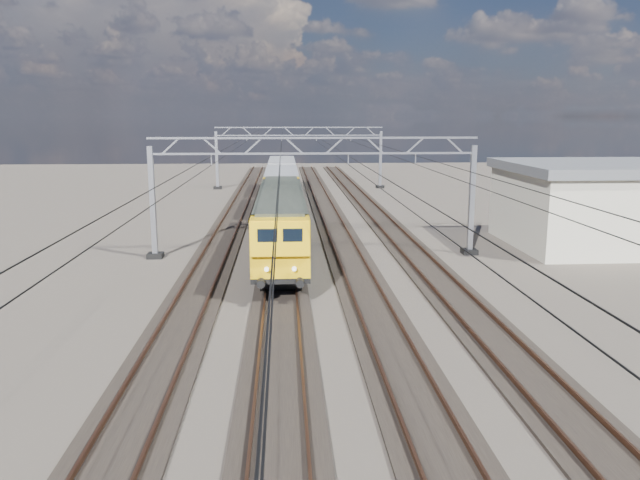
{
  "coord_description": "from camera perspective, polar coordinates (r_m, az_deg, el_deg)",
  "views": [
    {
      "loc": [
        -1.8,
        -32.72,
        8.27
      ],
      "look_at": [
        -0.09,
        -3.17,
        2.4
      ],
      "focal_mm": 35.0,
      "sensor_mm": 36.0,
      "label": 1
    }
  ],
  "objects": [
    {
      "name": "catenary_gantry_far",
      "position": [
        72.87,
        -1.92,
        7.78
      ],
      "size": [
        19.9,
        0.9,
        7.11
      ],
      "color": "#92959F",
      "rests_on": "ground"
    },
    {
      "name": "ground",
      "position": [
        33.79,
        -0.16,
        -2.95
      ],
      "size": [
        160.0,
        160.0,
        0.0
      ],
      "primitive_type": "plane",
      "color": "#2C2721",
      "rests_on": "ground"
    },
    {
      "name": "track_outer_east",
      "position": [
        34.62,
        9.81,
        -2.65
      ],
      "size": [
        2.6,
        140.0,
        0.3
      ],
      "color": "black",
      "rests_on": "ground"
    },
    {
      "name": "track_loco",
      "position": [
        33.73,
        -3.56,
        -2.87
      ],
      "size": [
        2.6,
        140.0,
        0.3
      ],
      "color": "black",
      "rests_on": "ground"
    },
    {
      "name": "hopper_wagon_lead",
      "position": [
        54.65,
        -3.52,
        4.86
      ],
      "size": [
        3.38,
        13.0,
        3.25
      ],
      "color": "black",
      "rests_on": "ground"
    },
    {
      "name": "hopper_wagon_mid",
      "position": [
        68.78,
        -3.49,
        6.17
      ],
      "size": [
        3.38,
        13.0,
        3.25
      ],
      "color": "black",
      "rests_on": "ground"
    },
    {
      "name": "track_inner_east",
      "position": [
        33.94,
        3.21,
        -2.77
      ],
      "size": [
        2.6,
        140.0,
        0.3
      ],
      "color": "black",
      "rests_on": "ground"
    },
    {
      "name": "locomotive",
      "position": [
        37.1,
        -3.59,
        1.98
      ],
      "size": [
        2.76,
        21.1,
        3.62
      ],
      "color": "black",
      "rests_on": "ground"
    },
    {
      "name": "catenary_gantry_mid",
      "position": [
        37.02,
        -0.51,
        4.45
      ],
      "size": [
        19.9,
        0.9,
        7.11
      ],
      "color": "#92959F",
      "rests_on": "ground"
    },
    {
      "name": "overhead_wires",
      "position": [
        40.83,
        -0.79,
        7.68
      ],
      "size": [
        12.03,
        140.0,
        0.53
      ],
      "color": "black",
      "rests_on": "ground"
    },
    {
      "name": "track_outer_west",
      "position": [
        33.99,
        -10.33,
        -2.92
      ],
      "size": [
        2.6,
        140.0,
        0.3
      ],
      "color": "black",
      "rests_on": "ground"
    }
  ]
}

